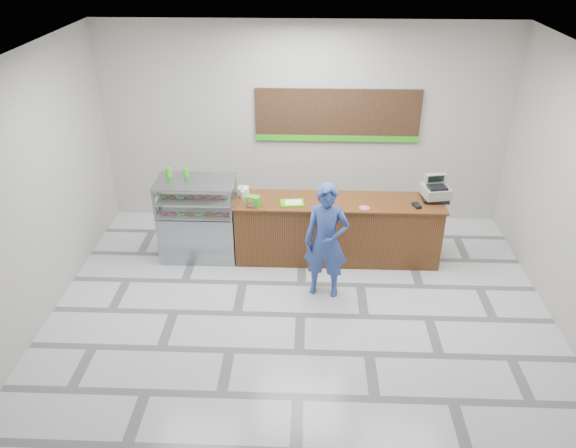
{
  "coord_description": "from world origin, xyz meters",
  "views": [
    {
      "loc": [
        0.07,
        -6.28,
        4.88
      ],
      "look_at": [
        -0.21,
        0.9,
        0.96
      ],
      "focal_mm": 35.0,
      "sensor_mm": 36.0,
      "label": 1
    }
  ],
  "objects_px": {
    "display_case": "(198,218)",
    "cash_register": "(435,191)",
    "serving_tray": "(292,203)",
    "customer": "(326,241)",
    "sales_counter": "(337,230)"
  },
  "relations": [
    {
      "from": "sales_counter",
      "to": "customer",
      "type": "height_order",
      "value": "customer"
    },
    {
      "from": "serving_tray",
      "to": "customer",
      "type": "bearing_deg",
      "value": -65.94
    },
    {
      "from": "sales_counter",
      "to": "customer",
      "type": "bearing_deg",
      "value": -101.81
    },
    {
      "from": "serving_tray",
      "to": "customer",
      "type": "distance_m",
      "value": 1.01
    },
    {
      "from": "sales_counter",
      "to": "serving_tray",
      "type": "bearing_deg",
      "value": -170.7
    },
    {
      "from": "sales_counter",
      "to": "display_case",
      "type": "distance_m",
      "value": 2.23
    },
    {
      "from": "customer",
      "to": "display_case",
      "type": "bearing_deg",
      "value": 162.45
    },
    {
      "from": "sales_counter",
      "to": "display_case",
      "type": "xyz_separation_m",
      "value": [
        -2.22,
        -0.0,
        0.16
      ]
    },
    {
      "from": "customer",
      "to": "cash_register",
      "type": "bearing_deg",
      "value": 41.24
    },
    {
      "from": "display_case",
      "to": "customer",
      "type": "height_order",
      "value": "customer"
    },
    {
      "from": "display_case",
      "to": "cash_register",
      "type": "xyz_separation_m",
      "value": [
        3.72,
        0.14,
        0.49
      ]
    },
    {
      "from": "display_case",
      "to": "serving_tray",
      "type": "bearing_deg",
      "value": -4.42
    },
    {
      "from": "cash_register",
      "to": "customer",
      "type": "height_order",
      "value": "customer"
    },
    {
      "from": "sales_counter",
      "to": "display_case",
      "type": "height_order",
      "value": "display_case"
    },
    {
      "from": "display_case",
      "to": "customer",
      "type": "relative_size",
      "value": 0.76
    }
  ]
}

